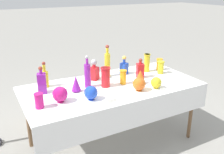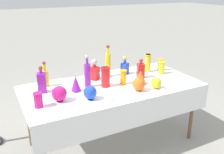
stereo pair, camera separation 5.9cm
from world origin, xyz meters
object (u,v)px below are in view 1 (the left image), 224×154
(square_decanter_1, at_px, (42,82))
(square_decanter_2, at_px, (140,70))
(square_decanter_3, at_px, (94,71))
(slender_vase_2, at_px, (123,77))
(square_decanter_0, at_px, (124,67))
(round_bowl_2, at_px, (91,93))
(slender_vase_5, at_px, (147,62))
(fluted_vase_0, at_px, (76,84))
(tall_bottle_1, at_px, (107,63))
(round_bowl_3, at_px, (60,94))
(slender_vase_3, at_px, (39,100))
(tall_bottle_0, at_px, (88,75))
(tall_bottle_2, at_px, (45,78))
(slender_vase_0, at_px, (161,67))
(slender_vase_4, at_px, (106,77))
(fluted_vase_1, at_px, (140,77))
(cardboard_box_behind_left, at_px, (53,110))
(round_bowl_1, at_px, (156,83))
(round_bowl_0, at_px, (139,84))
(slender_vase_1, at_px, (159,64))

(square_decanter_1, relative_size, square_decanter_2, 1.20)
(square_decanter_3, relative_size, slender_vase_2, 1.53)
(square_decanter_0, distance_m, round_bowl_2, 0.86)
(slender_vase_5, relative_size, fluted_vase_0, 1.37)
(tall_bottle_1, distance_m, square_decanter_3, 0.21)
(square_decanter_0, relative_size, round_bowl_3, 1.54)
(tall_bottle_1, relative_size, slender_vase_3, 2.77)
(tall_bottle_0, height_order, square_decanter_3, tall_bottle_0)
(tall_bottle_2, bearing_deg, square_decanter_1, -114.95)
(slender_vase_3, bearing_deg, square_decanter_3, 29.54)
(slender_vase_0, distance_m, slender_vase_5, 0.19)
(slender_vase_4, bearing_deg, fluted_vase_1, -16.40)
(slender_vase_0, height_order, fluted_vase_0, fluted_vase_0)
(fluted_vase_0, height_order, cardboard_box_behind_left, fluted_vase_0)
(square_decanter_1, height_order, fluted_vase_1, square_decanter_1)
(square_decanter_0, height_order, round_bowl_1, square_decanter_0)
(round_bowl_2, bearing_deg, fluted_vase_1, 10.25)
(square_decanter_2, distance_m, slender_vase_0, 0.32)
(tall_bottle_2, height_order, slender_vase_3, tall_bottle_2)
(square_decanter_3, distance_m, slender_vase_5, 0.74)
(round_bowl_0, bearing_deg, square_decanter_2, 53.79)
(tall_bottle_1, relative_size, round_bowl_1, 3.13)
(square_decanter_1, distance_m, fluted_vase_0, 0.36)
(slender_vase_2, distance_m, slender_vase_5, 0.56)
(slender_vase_0, relative_size, round_bowl_3, 1.04)
(round_bowl_0, bearing_deg, slender_vase_0, 30.45)
(slender_vase_4, height_order, round_bowl_1, slender_vase_4)
(slender_vase_0, relative_size, fluted_vase_0, 0.94)
(round_bowl_1, distance_m, round_bowl_2, 0.76)
(square_decanter_2, height_order, cardboard_box_behind_left, square_decanter_2)
(square_decanter_1, relative_size, round_bowl_2, 2.04)
(square_decanter_1, distance_m, slender_vase_2, 0.90)
(fluted_vase_1, bearing_deg, slender_vase_2, 153.62)
(round_bowl_1, bearing_deg, slender_vase_4, 146.13)
(square_decanter_2, bearing_deg, fluted_vase_0, -178.13)
(tall_bottle_2, xyz_separation_m, cardboard_box_behind_left, (0.20, 0.56, -0.71))
(slender_vase_3, bearing_deg, fluted_vase_1, 2.69)
(slender_vase_1, distance_m, fluted_vase_0, 1.26)
(square_decanter_0, distance_m, square_decanter_2, 0.24)
(slender_vase_3, distance_m, round_bowl_0, 1.05)
(round_bowl_1, distance_m, round_bowl_3, 1.06)
(tall_bottle_0, bearing_deg, slender_vase_1, 4.73)
(tall_bottle_1, relative_size, fluted_vase_0, 2.31)
(slender_vase_0, bearing_deg, tall_bottle_0, 178.37)
(slender_vase_2, xyz_separation_m, slender_vase_5, (0.51, 0.23, 0.04))
(tall_bottle_0, bearing_deg, square_decanter_3, 47.47)
(cardboard_box_behind_left, bearing_deg, tall_bottle_2, -109.61)
(slender_vase_0, relative_size, slender_vase_2, 0.98)
(fluted_vase_1, bearing_deg, square_decanter_3, 137.38)
(tall_bottle_0, distance_m, slender_vase_3, 0.66)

